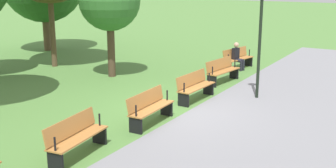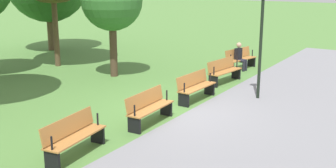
{
  "view_description": "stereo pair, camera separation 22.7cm",
  "coord_description": "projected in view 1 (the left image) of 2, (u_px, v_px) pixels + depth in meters",
  "views": [
    {
      "loc": [
        10.43,
        5.95,
        3.9
      ],
      "look_at": [
        -0.0,
        -0.32,
        0.8
      ],
      "focal_mm": 44.83,
      "sensor_mm": 36.0,
      "label": 1
    },
    {
      "loc": [
        10.31,
        6.14,
        3.9
      ],
      "look_at": [
        -0.0,
        -0.32,
        0.8
      ],
      "focal_mm": 44.83,
      "sensor_mm": 36.0,
      "label": 2
    }
  ],
  "objects": [
    {
      "name": "tree_4",
      "position": [
        110.0,
        1.0,
        16.28
      ],
      "size": [
        2.41,
        2.41,
        4.25
      ],
      "color": "#4C3828",
      "rests_on": "ground"
    },
    {
      "name": "ground_plane",
      "position": [
        177.0,
        111.0,
        12.59
      ],
      "size": [
        120.0,
        120.0,
        0.0
      ],
      "primitive_type": "plane",
      "color": "#54843D"
    },
    {
      "name": "person_seated",
      "position": [
        237.0,
        55.0,
        18.05
      ],
      "size": [
        0.4,
        0.57,
        1.2
      ],
      "rotation": [
        0.0,
        0.0,
        -0.2
      ],
      "color": "black",
      "rests_on": "ground"
    },
    {
      "name": "path_paving",
      "position": [
        289.0,
        132.0,
        10.91
      ],
      "size": [
        27.95,
        6.17,
        0.01
      ],
      "primitive_type": "cube",
      "color": "gray",
      "rests_on": "ground"
    },
    {
      "name": "bench_2",
      "position": [
        195.0,
        86.0,
        13.63
      ],
      "size": [
        1.79,
        0.54,
        0.89
      ],
      "rotation": [
        0.0,
        0.0,
        -0.04
      ],
      "color": "#B27538",
      "rests_on": "ground"
    },
    {
      "name": "bench_1",
      "position": [
        222.0,
        70.0,
        15.94
      ],
      "size": [
        1.81,
        0.69,
        0.89
      ],
      "rotation": [
        0.0,
        0.0,
        -0.12
      ],
      "color": "#B27538",
      "rests_on": "ground"
    },
    {
      "name": "lamp_post",
      "position": [
        261.0,
        21.0,
        13.39
      ],
      "size": [
        0.32,
        0.32,
        3.6
      ],
      "color": "black",
      "rests_on": "ground"
    },
    {
      "name": "bench_0",
      "position": [
        237.0,
        58.0,
        18.34
      ],
      "size": [
        1.83,
        0.82,
        0.89
      ],
      "rotation": [
        0.0,
        0.0,
        -0.2
      ],
      "color": "#B27538",
      "rests_on": "ground"
    },
    {
      "name": "bench_3",
      "position": [
        150.0,
        107.0,
        11.42
      ],
      "size": [
        1.79,
        0.54,
        0.89
      ],
      "rotation": [
        0.0,
        0.0,
        0.04
      ],
      "color": "#B27538",
      "rests_on": "ground"
    },
    {
      "name": "bench_4",
      "position": [
        76.0,
        136.0,
        9.32
      ],
      "size": [
        1.81,
        0.69,
        0.89
      ],
      "rotation": [
        0.0,
        0.0,
        0.12
      ],
      "color": "#B27538",
      "rests_on": "ground"
    }
  ]
}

